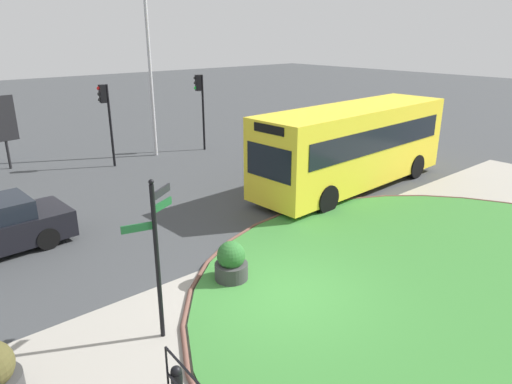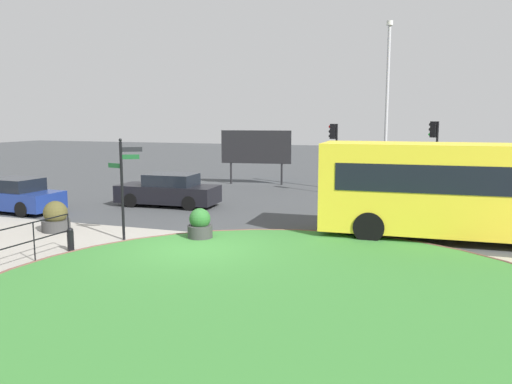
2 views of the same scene
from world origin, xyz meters
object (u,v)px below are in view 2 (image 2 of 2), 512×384
(signpost_directional, at_px, (123,181))
(planter_near_signpost, at_px, (200,226))
(lamppost_tall, at_px, (387,104))
(car_near_lane, at_px, (169,191))
(planter_kerbside, at_px, (56,218))
(traffic_light_near, at_px, (334,143))
(billboard_left, at_px, (256,148))
(car_far_lane, at_px, (14,196))
(bollard_foreground, at_px, (71,239))
(bus_yellow, at_px, (465,189))
(traffic_light_far, at_px, (434,142))

(signpost_directional, distance_m, planter_near_signpost, 2.88)
(lamppost_tall, bearing_deg, planter_near_signpost, -111.11)
(car_near_lane, bearing_deg, planter_kerbside, 76.84)
(traffic_light_near, bearing_deg, billboard_left, -19.75)
(lamppost_tall, bearing_deg, car_far_lane, -145.06)
(bollard_foreground, distance_m, car_far_lane, 8.17)
(bus_yellow, relative_size, lamppost_tall, 1.06)
(car_near_lane, height_order, lamppost_tall, lamppost_tall)
(traffic_light_far, distance_m, billboard_left, 10.41)
(billboard_left, bearing_deg, planter_near_signpost, -86.59)
(car_far_lane, relative_size, billboard_left, 1.05)
(bollard_foreground, height_order, bus_yellow, bus_yellow)
(car_far_lane, relative_size, planter_kerbside, 4.02)
(planter_near_signpost, bearing_deg, car_near_lane, 127.03)
(bus_yellow, relative_size, car_near_lane, 1.99)
(lamppost_tall, relative_size, planter_kerbside, 7.98)
(bollard_foreground, distance_m, bus_yellow, 12.51)
(car_far_lane, bearing_deg, bus_yellow, -174.67)
(bus_yellow, bearing_deg, lamppost_tall, -72.63)
(lamppost_tall, bearing_deg, bollard_foreground, -117.84)
(car_near_lane, height_order, planter_near_signpost, car_near_lane)
(billboard_left, xyz_separation_m, planter_near_signpost, (2.98, -14.18, -1.71))
(car_far_lane, height_order, traffic_light_near, traffic_light_near)
(bollard_foreground, height_order, traffic_light_near, traffic_light_near)
(bus_yellow, height_order, car_near_lane, bus_yellow)
(traffic_light_far, xyz_separation_m, lamppost_tall, (-2.37, 0.57, 1.89))
(car_far_lane, bearing_deg, planter_kerbside, 152.58)
(bus_yellow, distance_m, traffic_light_far, 9.05)
(bollard_foreground, relative_size, traffic_light_far, 0.19)
(car_near_lane, distance_m, traffic_light_near, 9.10)
(bollard_foreground, distance_m, planter_near_signpost, 4.00)
(signpost_directional, distance_m, lamppost_tall, 15.11)
(billboard_left, bearing_deg, car_near_lane, -106.76)
(planter_near_signpost, bearing_deg, signpost_directional, -161.89)
(signpost_directional, height_order, traffic_light_far, traffic_light_far)
(signpost_directional, xyz_separation_m, traffic_light_near, (4.52, 12.53, 0.75))
(signpost_directional, distance_m, planter_kerbside, 3.38)
(car_near_lane, relative_size, billboard_left, 1.11)
(traffic_light_far, height_order, lamppost_tall, lamppost_tall)
(bus_yellow, xyz_separation_m, planter_near_signpost, (-8.15, -2.79, -1.21))
(traffic_light_near, height_order, billboard_left, traffic_light_near)
(bollard_foreground, distance_m, billboard_left, 16.82)
(signpost_directional, xyz_separation_m, car_far_lane, (-7.43, 2.90, -1.28))
(bollard_foreground, relative_size, bus_yellow, 0.08)
(bus_yellow, xyz_separation_m, traffic_light_far, (-1.04, 8.92, 1.10))
(car_far_lane, distance_m, lamppost_tall, 18.17)
(bollard_foreground, relative_size, car_near_lane, 0.16)
(billboard_left, xyz_separation_m, planter_kerbside, (-2.40, -14.66, -1.71))
(bus_yellow, relative_size, traffic_light_far, 2.44)
(bus_yellow, xyz_separation_m, billboard_left, (-11.13, 11.38, 0.50))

